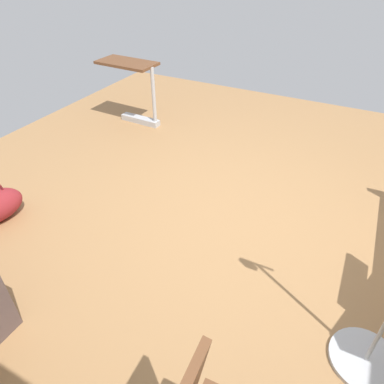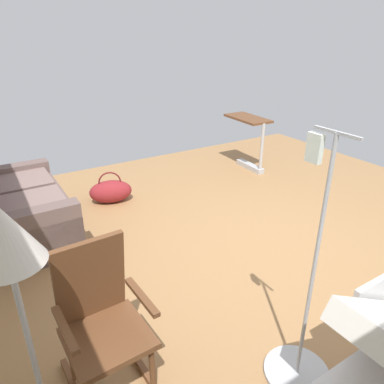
% 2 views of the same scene
% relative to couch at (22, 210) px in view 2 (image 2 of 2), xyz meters
% --- Properties ---
extents(ground_plane, '(6.74, 6.74, 0.00)m').
position_rel_couch_xyz_m(ground_plane, '(-1.66, -2.15, -0.31)').
color(ground_plane, '#9E7247').
extents(couch, '(1.61, 0.86, 0.85)m').
position_rel_couch_xyz_m(couch, '(0.00, 0.00, 0.00)').
color(couch, '#68534F').
rests_on(couch, ground).
extents(rocking_chair, '(0.78, 0.52, 1.05)m').
position_rel_couch_xyz_m(rocking_chair, '(-2.32, -0.16, 0.20)').
color(rocking_chair, brown).
rests_on(rocking_chair, ground).
extents(floor_lamp, '(0.34, 0.34, 1.48)m').
position_rel_couch_xyz_m(floor_lamp, '(-2.45, 0.25, 0.92)').
color(floor_lamp, '#B2B5BA').
rests_on(floor_lamp, ground).
extents(overbed_table, '(0.85, 0.42, 0.84)m').
position_rel_couch_xyz_m(overbed_table, '(0.37, -3.54, 0.23)').
color(overbed_table, '#B2B5BA').
rests_on(overbed_table, ground).
extents(duffel_bag, '(0.46, 0.63, 0.43)m').
position_rel_couch_xyz_m(duffel_bag, '(0.30, -1.12, -0.15)').
color(duffel_bag, maroon).
rests_on(duffel_bag, ground).
extents(iv_pole, '(0.44, 0.44, 1.69)m').
position_rel_couch_xyz_m(iv_pole, '(-2.92, -1.26, -0.06)').
color(iv_pole, '#B2B5BA').
rests_on(iv_pole, ground).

